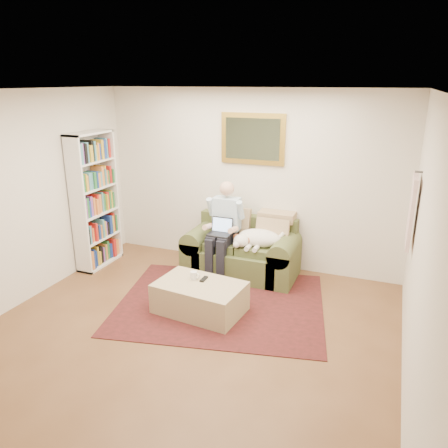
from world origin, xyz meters
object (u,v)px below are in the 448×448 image
Objects in this scene: seated_man at (222,231)px; bookshelf at (95,201)px; sleeping_dog at (260,238)px; ottoman at (200,298)px; coffee_mug at (194,275)px; laptop at (221,230)px; sofa at (242,255)px.

seated_man is 1.96m from bookshelf.
seated_man is 0.67× the size of bookshelf.
sleeping_dog is 0.64× the size of ottoman.
coffee_mug is (-0.12, 0.09, 0.24)m from ottoman.
sleeping_dog is (0.53, 0.13, -0.09)m from laptop.
laptop is at bearing -90.00° from seated_man.
ottoman is at bearing -36.05° from coffee_mug.
coffee_mug is (-0.22, -1.16, 0.15)m from sofa.
sofa is at bearing 31.45° from seated_man.
seated_man is at bearing 90.00° from laptop.
sleeping_dog is at bearing 13.64° from laptop.
ottoman is (-0.38, -1.17, -0.42)m from sleeping_dog.
laptop is (-0.24, -0.21, 0.43)m from sofa.
coffee_mug is at bearing -19.98° from bookshelf.
bookshelf reaches higher than sleeping_dog.
bookshelf reaches higher than laptop.
coffee_mug is at bearing 143.95° from ottoman.
seated_man is 1.21m from ottoman.
coffee_mug is (0.02, -0.95, -0.28)m from laptop.
bookshelf is at bearing 160.02° from coffee_mug.
sofa is at bearing 79.47° from coffee_mug.
bookshelf is (-1.93, 0.70, 0.57)m from coffee_mug.
laptop is at bearing -166.36° from sleeping_dog.
sofa is at bearing 12.11° from bookshelf.
sleeping_dog is at bearing 71.78° from ottoman.
bookshelf is at bearing -167.89° from sofa.
bookshelf is (-1.90, -0.31, 0.33)m from seated_man.
sleeping_dog is at bearing 8.86° from bookshelf.
seated_man reaches higher than sleeping_dog.
laptop reaches higher than sofa.
laptop is 0.99m from coffee_mug.
bookshelf is (-2.05, 0.79, 0.81)m from ottoman.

